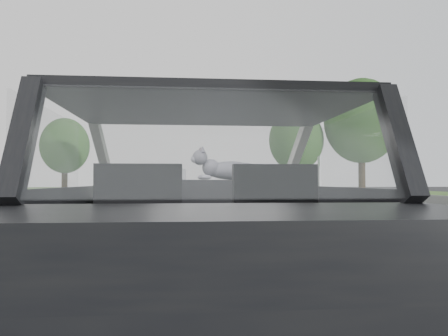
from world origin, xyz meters
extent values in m
plane|color=#404042|center=(0.00, 0.00, 0.00)|extent=(140.00, 140.00, 0.00)
cube|color=black|center=(0.00, 0.00, 0.72)|extent=(1.80, 4.00, 1.45)
cube|color=black|center=(0.00, 0.62, 0.85)|extent=(1.58, 0.45, 0.30)
cube|color=black|center=(-0.40, -0.29, 0.88)|extent=(0.50, 0.72, 0.42)
cube|color=black|center=(0.40, -0.29, 0.88)|extent=(0.50, 0.72, 0.42)
torus|color=black|center=(-0.40, 0.33, 0.92)|extent=(0.36, 0.36, 0.04)
ellipsoid|color=gray|center=(0.24, 0.57, 1.09)|extent=(0.61, 0.32, 0.26)
cube|color=gray|center=(4.30, 10.00, 0.58)|extent=(0.05, 90.00, 0.32)
imported|color=silver|center=(-0.85, 15.22, 0.75)|extent=(1.88, 4.61, 1.51)
cube|color=#14441B|center=(6.84, 19.07, 1.15)|extent=(0.31, 0.91, 2.30)
camera|label=1|loc=(-0.14, -2.97, 0.99)|focal=35.00mm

